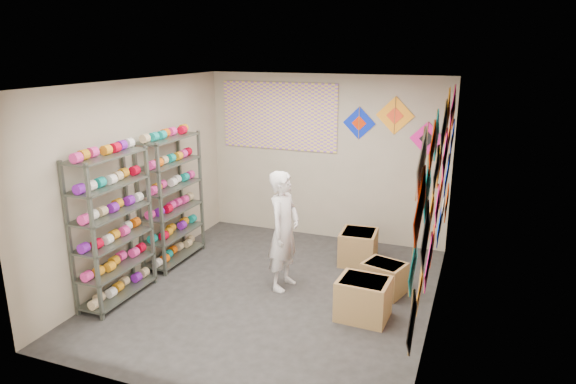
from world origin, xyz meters
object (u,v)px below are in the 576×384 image
at_px(carton_b, 384,278).
at_px(carton_c, 358,247).
at_px(shopkeeper, 284,231).
at_px(shelf_rack_front, 113,228).
at_px(shelf_rack_back, 172,200).
at_px(carton_a, 363,299).

xyz_separation_m(carton_b, carton_c, (-0.54, 0.83, 0.04)).
height_order(shopkeeper, carton_c, shopkeeper).
bearing_deg(shelf_rack_front, carton_b, 23.46).
bearing_deg(shelf_rack_front, carton_c, 40.12).
distance_m(shelf_rack_front, shelf_rack_back, 1.30).
relative_size(carton_a, carton_c, 1.05).
xyz_separation_m(shopkeeper, carton_a, (1.18, -0.43, -0.55)).
relative_size(shelf_rack_back, shopkeeper, 1.19).
distance_m(shelf_rack_front, carton_c, 3.47).
bearing_deg(carton_b, carton_a, -81.48).
xyz_separation_m(shopkeeper, carton_b, (1.28, 0.30, -0.59)).
bearing_deg(shelf_rack_back, shelf_rack_front, -90.00).
bearing_deg(carton_c, shelf_rack_front, -143.59).
bearing_deg(carton_c, carton_b, -60.52).
xyz_separation_m(shelf_rack_back, carton_c, (2.60, 0.89, -0.70)).
xyz_separation_m(carton_a, carton_b, (0.11, 0.73, -0.04)).
bearing_deg(shelf_rack_back, carton_b, 1.13).
xyz_separation_m(carton_a, carton_c, (-0.43, 1.56, 0.00)).
xyz_separation_m(shelf_rack_back, carton_b, (3.14, 0.06, -0.74)).
bearing_deg(carton_c, carton_a, -78.15).
bearing_deg(shopkeeper, shelf_rack_back, 88.72).
xyz_separation_m(shopkeeper, carton_c, (0.74, 1.13, -0.55)).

